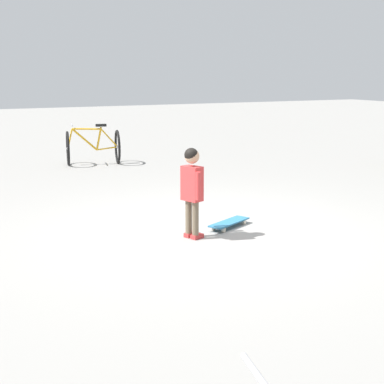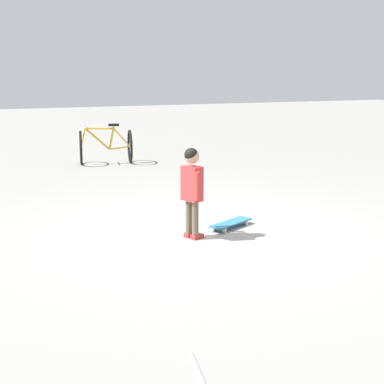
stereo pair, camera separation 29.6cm
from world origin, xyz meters
The scene contains 4 objects.
ground_plane centered at (0.00, 0.00, 0.00)m, with size 50.00×50.00×0.00m, color gray.
child_person centered at (0.17, -0.28, 0.66)m, with size 0.41×0.24×1.06m.
skateboard centered at (-0.05, 0.35, 0.06)m, with size 0.45×0.67×0.07m.
bicycle_mid centered at (-5.57, 0.32, 0.38)m, with size 0.93×1.20×0.85m.
Camera 1 is at (5.89, -3.18, 1.91)m, focal length 53.50 mm.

